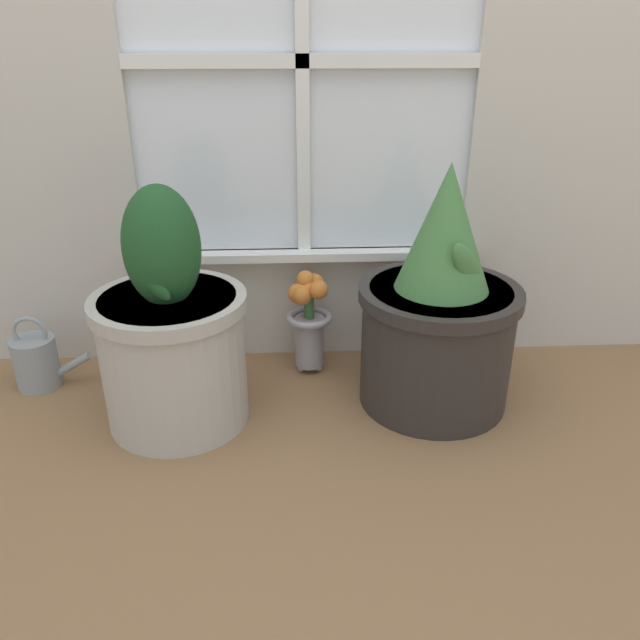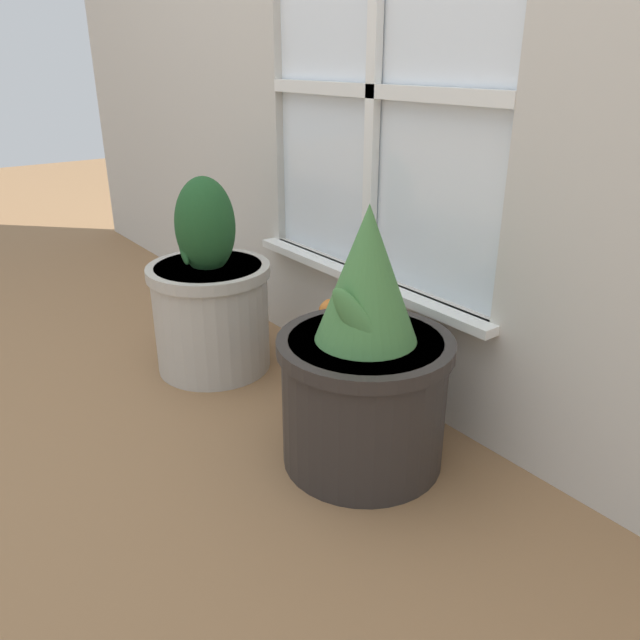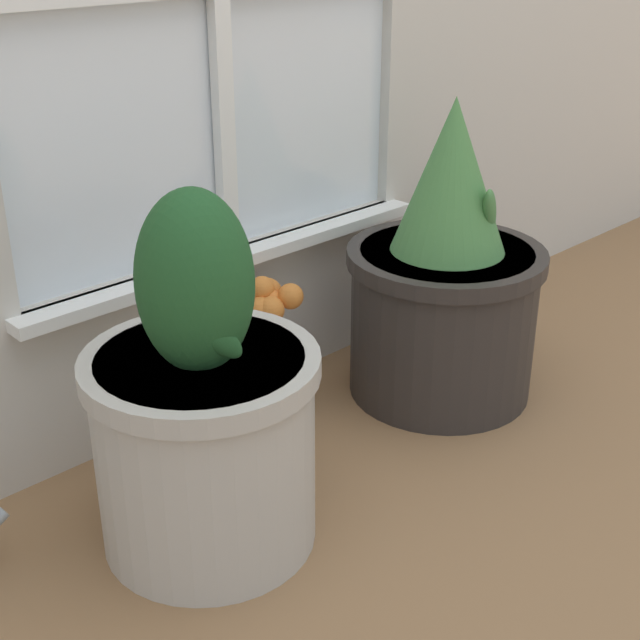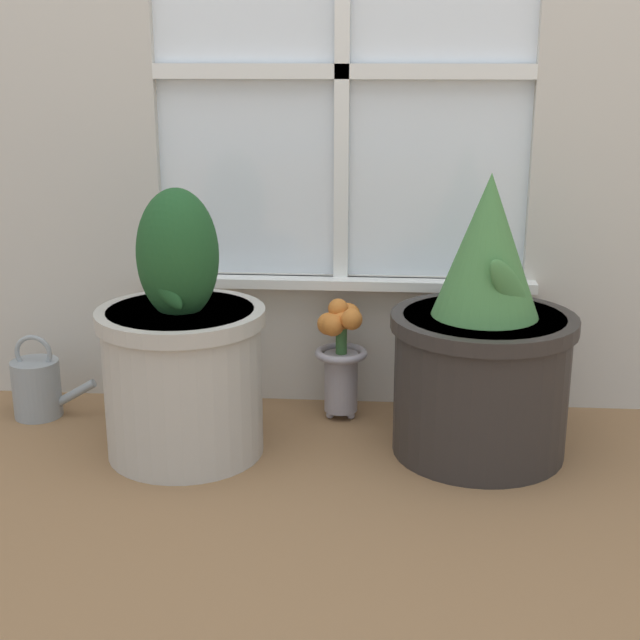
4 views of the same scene
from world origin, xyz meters
The scene contains 5 objects.
ground_plane centered at (0.00, 0.00, 0.00)m, with size 10.00×10.00×0.00m, color olive.
potted_plant_left centered at (-0.34, 0.19, 0.23)m, with size 0.38×0.38×0.61m.
potted_plant_right centered at (0.34, 0.24, 0.25)m, with size 0.42×0.42×0.64m.
flower_vase centered at (0.01, 0.42, 0.17)m, with size 0.13×0.13×0.31m.
watering_can centered at (-0.76, 0.37, 0.08)m, with size 0.22×0.12×0.22m.
Camera 1 is at (-0.04, -1.19, 0.93)m, focal length 35.00 mm.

